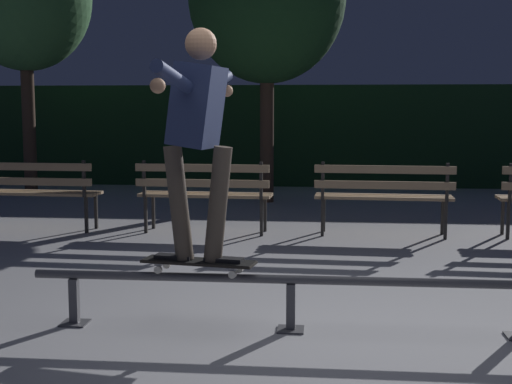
% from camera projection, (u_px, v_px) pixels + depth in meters
% --- Properties ---
extents(ground_plane, '(90.00, 90.00, 0.00)m').
position_uv_depth(ground_plane, '(291.00, 329.00, 4.86)').
color(ground_plane, '#99999E').
extents(hedge_backdrop, '(24.00, 1.20, 1.93)m').
position_uv_depth(hedge_backdrop, '(314.00, 135.00, 13.97)').
color(hedge_backdrop, black).
rests_on(hedge_backdrop, ground).
extents(grind_rail, '(3.56, 0.18, 0.38)m').
position_uv_depth(grind_rail, '(291.00, 288.00, 4.79)').
color(grind_rail, '#47474C').
rests_on(grind_rail, ground).
extents(skateboard, '(0.80, 0.33, 0.09)m').
position_uv_depth(skateboard, '(199.00, 263.00, 4.83)').
color(skateboard, black).
rests_on(skateboard, grind_rail).
extents(skateboarder, '(0.63, 1.39, 1.56)m').
position_uv_depth(skateboarder, '(198.00, 125.00, 4.72)').
color(skateboarder, black).
rests_on(skateboarder, skateboard).
extents(park_bench_leftmost, '(1.62, 0.49, 0.88)m').
position_uv_depth(park_bench_leftmost, '(33.00, 187.00, 8.67)').
color(park_bench_leftmost, '#282623').
rests_on(park_bench_leftmost, ground).
extents(park_bench_left_center, '(1.62, 0.49, 0.88)m').
position_uv_depth(park_bench_left_center, '(204.00, 189.00, 8.47)').
color(park_bench_left_center, '#282623').
rests_on(park_bench_left_center, ground).
extents(park_bench_right_center, '(1.62, 0.49, 0.88)m').
position_uv_depth(park_bench_right_center, '(384.00, 191.00, 8.27)').
color(park_bench_right_center, '#282623').
rests_on(park_bench_right_center, ground).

